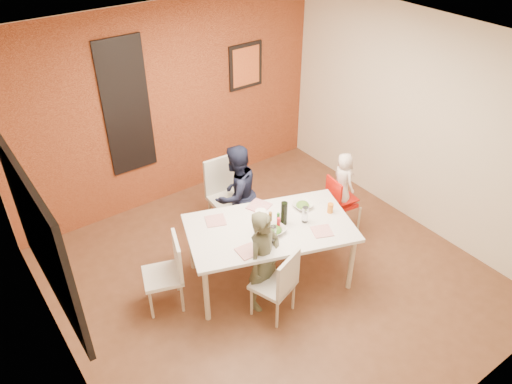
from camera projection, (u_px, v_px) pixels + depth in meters
ground at (271, 278)px, 5.83m from camera, size 4.50×4.50×0.00m
ceiling at (276, 50)px, 4.31m from camera, size 4.50×4.50×0.02m
wall_back at (170, 106)px, 6.58m from camera, size 4.50×0.02×2.70m
wall_front at (465, 320)px, 3.56m from camera, size 4.50×0.02×2.70m
wall_left at (50, 271)px, 3.98m from camera, size 0.02×4.50×2.70m
wall_right at (418, 123)px, 6.16m from camera, size 0.02×4.50×2.70m
brick_accent_wall at (170, 106)px, 6.56m from camera, size 4.50×0.02×2.70m
picture_window_frame at (40, 237)px, 4.01m from camera, size 0.05×1.70×1.30m
picture_window_pane at (42, 236)px, 4.02m from camera, size 0.02×1.55×1.15m
glassblock_strip at (126, 108)px, 6.18m from camera, size 0.55×0.03×1.70m
glassblock_surround at (127, 108)px, 6.17m from camera, size 0.60×0.03×1.76m
art_print_frame at (246, 66)px, 6.96m from camera, size 0.54×0.03×0.64m
art_print_canvas at (246, 66)px, 6.95m from camera, size 0.44×0.01×0.54m
dining_table at (270, 231)px, 5.46m from camera, size 2.02×1.53×0.75m
chair_near at (279, 282)px, 5.10m from camera, size 0.50×0.50×0.85m
chair_far at (226, 191)px, 6.33m from camera, size 0.49×0.49×0.99m
chair_left at (169, 269)px, 5.25m from camera, size 0.51×0.51×0.86m
high_chair at (339, 202)px, 6.19m from camera, size 0.41×0.41×0.87m
child_near at (264, 261)px, 5.17m from camera, size 0.50×0.39×1.21m
child_far at (236, 194)px, 6.11m from camera, size 0.72×0.61×1.30m
toddler at (343, 179)px, 6.01m from camera, size 0.26×0.36×0.68m
plate_near_left at (248, 251)px, 5.08m from camera, size 0.22×0.22×0.01m
plate_far_mid at (259, 206)px, 5.73m from camera, size 0.30×0.30×0.01m
plate_near_right at (322, 231)px, 5.35m from camera, size 0.27×0.27×0.01m
plate_far_left at (216, 221)px, 5.50m from camera, size 0.27×0.27×0.01m
salad_bowl_a at (275, 230)px, 5.33m from camera, size 0.25×0.25×0.06m
salad_bowl_b at (303, 205)px, 5.70m from camera, size 0.23×0.23×0.05m
wine_bottle at (284, 213)px, 5.39m from camera, size 0.07×0.07×0.28m
wine_glass_a at (273, 234)px, 5.16m from camera, size 0.07×0.07×0.20m
wine_glass_b at (305, 215)px, 5.44m from camera, size 0.07×0.07×0.19m
paper_towel_roll at (261, 221)px, 5.28m from camera, size 0.12×0.12×0.27m
condiment_red at (278, 224)px, 5.34m from camera, size 0.04×0.04×0.15m
condiment_green at (278, 218)px, 5.44m from camera, size 0.03×0.03×0.13m
condiment_brown at (270, 218)px, 5.42m from camera, size 0.04×0.04×0.15m
sippy_cup at (330, 208)px, 5.61m from camera, size 0.07×0.07×0.12m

